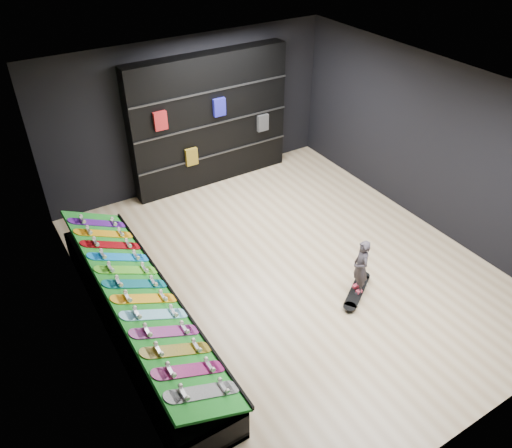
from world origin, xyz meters
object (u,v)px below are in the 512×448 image
display_rack (140,318)px  floor_skateboard (357,292)px  back_shelving (210,121)px  child (359,276)px

display_rack → floor_skateboard: 3.31m
display_rack → back_shelving: (2.89, 3.32, 1.09)m
back_shelving → floor_skateboard: bearing=-86.9°
back_shelving → child: 4.48m
display_rack → child: child is taller
display_rack → child: size_ratio=8.06×
display_rack → child: (3.13, -1.05, 0.12)m
back_shelving → child: (0.24, -4.37, -0.97)m
back_shelving → floor_skateboard: (0.24, -4.37, -1.30)m
floor_skateboard → child: child is taller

